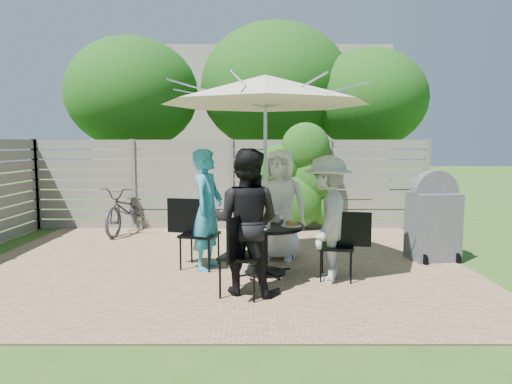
{
  "coord_description": "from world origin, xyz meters",
  "views": [
    {
      "loc": [
        0.52,
        -6.3,
        1.75
      ],
      "look_at": [
        0.51,
        -0.09,
        1.1
      ],
      "focal_mm": 32.0,
      "sensor_mm": 36.0,
      "label": 1
    }
  ],
  "objects_px": {
    "glass_right": "(286,219)",
    "bicycle": "(127,209)",
    "chair_left": "(199,248)",
    "glass_back": "(263,216)",
    "person_back": "(280,205)",
    "plate_right": "(292,224)",
    "patio_table": "(265,240)",
    "person_front": "(246,222)",
    "plate_left": "(240,222)",
    "plate_back": "(272,219)",
    "glass_left": "(244,220)",
    "glass_front": "(268,223)",
    "bbq_grill": "(433,220)",
    "person_left": "(207,210)",
    "chair_right": "(337,260)",
    "chair_back": "(282,240)",
    "person_right": "(328,218)",
    "umbrella": "(265,90)",
    "chair_front": "(242,272)",
    "coffee_cup": "(276,218)",
    "plate_front": "(258,228)",
    "syrup_jug": "(262,218)"
  },
  "relations": [
    {
      "from": "plate_left",
      "to": "glass_right",
      "type": "relative_size",
      "value": 1.86
    },
    {
      "from": "person_front",
      "to": "patio_table",
      "type": "bearing_deg",
      "value": -90.0
    },
    {
      "from": "glass_right",
      "to": "syrup_jug",
      "type": "distance_m",
      "value": 0.32
    },
    {
      "from": "person_back",
      "to": "chair_front",
      "type": "xyz_separation_m",
      "value": [
        -0.51,
        -1.72,
        -0.55
      ]
    },
    {
      "from": "umbrella",
      "to": "plate_right",
      "type": "bearing_deg",
      "value": -16.6
    },
    {
      "from": "person_right",
      "to": "plate_left",
      "type": "bearing_deg",
      "value": -90.0
    },
    {
      "from": "patio_table",
      "to": "person_front",
      "type": "xyz_separation_m",
      "value": [
        -0.24,
        -0.8,
        0.38
      ]
    },
    {
      "from": "person_back",
      "to": "chair_right",
      "type": "bearing_deg",
      "value": -40.65
    },
    {
      "from": "chair_back",
      "to": "glass_back",
      "type": "bearing_deg",
      "value": -15.46
    },
    {
      "from": "plate_back",
      "to": "bbq_grill",
      "type": "bearing_deg",
      "value": 9.12
    },
    {
      "from": "plate_back",
      "to": "bbq_grill",
      "type": "relative_size",
      "value": 0.19
    },
    {
      "from": "glass_front",
      "to": "umbrella",
      "type": "bearing_deg",
      "value": 95.4
    },
    {
      "from": "glass_right",
      "to": "bicycle",
      "type": "distance_m",
      "value": 4.12
    },
    {
      "from": "glass_left",
      "to": "glass_front",
      "type": "height_order",
      "value": "same"
    },
    {
      "from": "plate_right",
      "to": "glass_right",
      "type": "height_order",
      "value": "glass_right"
    },
    {
      "from": "chair_back",
      "to": "chair_front",
      "type": "distance_m",
      "value": 1.93
    },
    {
      "from": "patio_table",
      "to": "bbq_grill",
      "type": "xyz_separation_m",
      "value": [
        2.53,
        0.73,
        0.15
      ]
    },
    {
      "from": "bicycle",
      "to": "umbrella",
      "type": "bearing_deg",
      "value": -39.18
    },
    {
      "from": "person_back",
      "to": "plate_right",
      "type": "distance_m",
      "value": 0.92
    },
    {
      "from": "person_back",
      "to": "glass_left",
      "type": "bearing_deg",
      "value": -105.52
    },
    {
      "from": "plate_left",
      "to": "bbq_grill",
      "type": "xyz_separation_m",
      "value": [
        2.88,
        0.63,
        -0.08
      ]
    },
    {
      "from": "glass_right",
      "to": "person_back",
      "type": "bearing_deg",
      "value": 93.1
    },
    {
      "from": "chair_left",
      "to": "chair_right",
      "type": "xyz_separation_m",
      "value": [
        1.85,
        -0.55,
        -0.03
      ]
    },
    {
      "from": "plate_back",
      "to": "plate_left",
      "type": "distance_m",
      "value": 0.51
    },
    {
      "from": "person_left",
      "to": "glass_left",
      "type": "relative_size",
      "value": 12.04
    },
    {
      "from": "chair_back",
      "to": "person_back",
      "type": "relative_size",
      "value": 0.53
    },
    {
      "from": "person_back",
      "to": "glass_front",
      "type": "xyz_separation_m",
      "value": [
        -0.21,
        -1.07,
        -0.09
      ]
    },
    {
      "from": "chair_back",
      "to": "plate_right",
      "type": "distance_m",
      "value": 1.12
    },
    {
      "from": "chair_back",
      "to": "plate_front",
      "type": "relative_size",
      "value": 3.42
    },
    {
      "from": "plate_front",
      "to": "glass_back",
      "type": "xyz_separation_m",
      "value": [
        0.08,
        0.62,
        0.05
      ]
    },
    {
      "from": "glass_back",
      "to": "glass_front",
      "type": "bearing_deg",
      "value": -84.6
    },
    {
      "from": "chair_left",
      "to": "glass_back",
      "type": "height_order",
      "value": "chair_left"
    },
    {
      "from": "plate_left",
      "to": "bicycle",
      "type": "bearing_deg",
      "value": 129.72
    },
    {
      "from": "patio_table",
      "to": "chair_right",
      "type": "relative_size",
      "value": 1.43
    },
    {
      "from": "plate_back",
      "to": "glass_back",
      "type": "bearing_deg",
      "value": -152.85
    },
    {
      "from": "chair_back",
      "to": "glass_right",
      "type": "height_order",
      "value": "chair_back"
    },
    {
      "from": "chair_back",
      "to": "bicycle",
      "type": "xyz_separation_m",
      "value": [
        -2.94,
        1.97,
        0.2
      ]
    },
    {
      "from": "chair_right",
      "to": "coffee_cup",
      "type": "relative_size",
      "value": 7.47
    },
    {
      "from": "chair_back",
      "to": "chair_front",
      "type": "height_order",
      "value": "chair_front"
    },
    {
      "from": "person_right",
      "to": "glass_back",
      "type": "distance_m",
      "value": 0.97
    },
    {
      "from": "person_left",
      "to": "syrup_jug",
      "type": "height_order",
      "value": "person_left"
    },
    {
      "from": "plate_left",
      "to": "plate_front",
      "type": "relative_size",
      "value": 1.0
    },
    {
      "from": "plate_right",
      "to": "glass_right",
      "type": "relative_size",
      "value": 1.86
    },
    {
      "from": "chair_right",
      "to": "plate_left",
      "type": "height_order",
      "value": "chair_right"
    },
    {
      "from": "chair_front",
      "to": "person_right",
      "type": "relative_size",
      "value": 0.6
    },
    {
      "from": "chair_back",
      "to": "chair_front",
      "type": "relative_size",
      "value": 0.92
    },
    {
      "from": "chair_front",
      "to": "plate_left",
      "type": "relative_size",
      "value": 3.72
    },
    {
      "from": "person_left",
      "to": "chair_right",
      "type": "distance_m",
      "value": 1.88
    },
    {
      "from": "person_front",
      "to": "glass_left",
      "type": "relative_size",
      "value": 12.16
    },
    {
      "from": "person_right",
      "to": "plate_back",
      "type": "relative_size",
      "value": 6.2
    }
  ]
}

